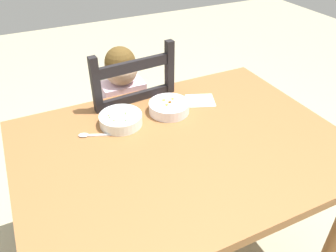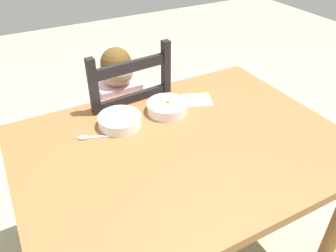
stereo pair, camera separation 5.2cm
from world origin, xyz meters
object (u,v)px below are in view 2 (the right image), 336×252
at_px(child_figure, 122,108).
at_px(spoon, 88,137).
at_px(dining_table, 182,161).
at_px(bowl_of_carrots, 167,107).
at_px(bowl_of_peas, 120,120).
at_px(dining_chair, 125,132).

distance_m(child_figure, spoon, 0.43).
height_order(dining_table, bowl_of_carrots, bowl_of_carrots).
xyz_separation_m(child_figure, bowl_of_peas, (-0.12, -0.29, 0.13)).
distance_m(dining_chair, spoon, 0.50).
xyz_separation_m(dining_chair, bowl_of_peas, (-0.12, -0.30, 0.29)).
bearing_deg(bowl_of_carrots, child_figure, 111.91).
distance_m(dining_table, bowl_of_peas, 0.32).
distance_m(bowl_of_peas, spoon, 0.16).
bearing_deg(spoon, bowl_of_peas, 8.73).
distance_m(bowl_of_carrots, spoon, 0.39).
distance_m(dining_table, spoon, 0.41).
xyz_separation_m(dining_chair, child_figure, (-0.00, -0.00, 0.16)).
xyz_separation_m(bowl_of_peas, bowl_of_carrots, (0.24, 0.00, 0.00)).
bearing_deg(bowl_of_carrots, dining_table, -102.90).
height_order(dining_chair, child_figure, dining_chair).
distance_m(dining_table, child_figure, 0.54).
height_order(dining_table, spoon, spoon).
bearing_deg(bowl_of_peas, spoon, -171.27).
bearing_deg(spoon, dining_chair, 49.27).
relative_size(dining_chair, bowl_of_carrots, 5.43).
distance_m(dining_chair, child_figure, 0.16).
bearing_deg(spoon, bowl_of_carrots, 3.48).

